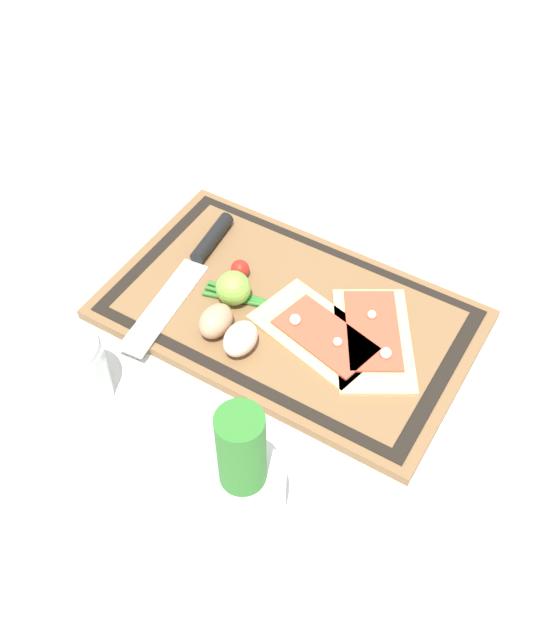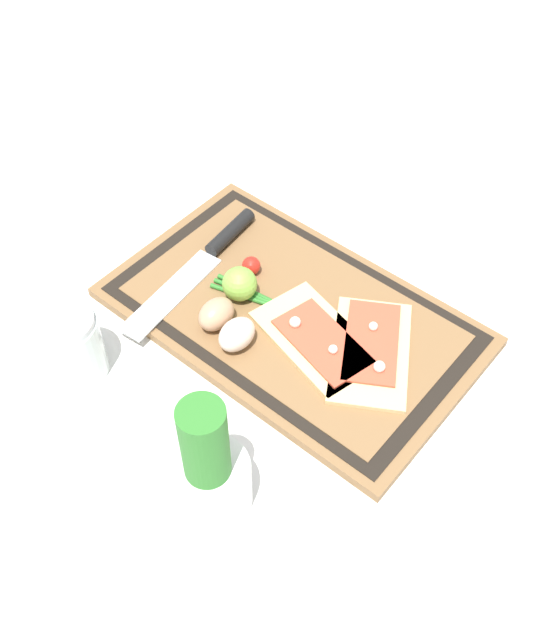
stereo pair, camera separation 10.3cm
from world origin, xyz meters
The scene contains 12 objects.
ground_plane centered at (0.00, 0.00, 0.00)m, with size 6.00×6.00×0.00m, color silver.
cutting_board centered at (0.00, 0.00, 0.01)m, with size 0.52×0.31×0.02m.
pizza_slice_near centered at (-0.13, -0.01, 0.02)m, with size 0.18×0.21×0.02m.
pizza_slice_far centered at (-0.06, 0.02, 0.02)m, with size 0.20×0.14×0.02m.
knife centered at (0.16, -0.01, 0.03)m, with size 0.06×0.29×0.02m.
egg_brown centered at (0.07, 0.09, 0.04)m, with size 0.04×0.06×0.04m, color tan.
egg_pink centered at (0.02, 0.09, 0.04)m, with size 0.04×0.06×0.04m, color beige.
lime centered at (0.08, 0.02, 0.04)m, with size 0.05×0.05×0.05m, color #7FB742.
cherry_tomato_red centered at (0.10, -0.02, 0.03)m, with size 0.03×0.03×0.03m, color red.
scallion_bunch centered at (-0.02, 0.00, 0.02)m, with size 0.28×0.08×0.01m.
herb_pot centered at (-0.10, 0.28, 0.07)m, with size 0.10×0.10×0.19m.
sauce_jar centered at (0.17, 0.26, 0.05)m, with size 0.09×0.09×0.11m.
Camera 1 is at (-0.34, 0.61, 0.82)m, focal length 42.00 mm.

